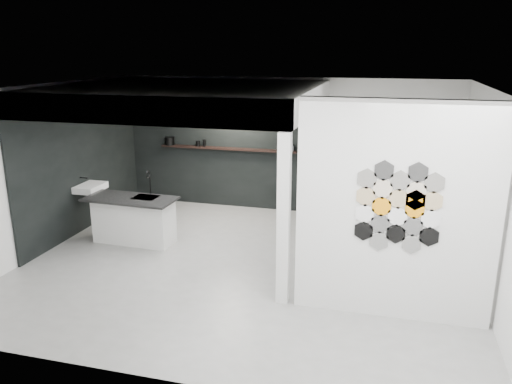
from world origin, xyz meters
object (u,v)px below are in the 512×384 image
at_px(bottle_dark, 204,143).
at_px(stockpot, 170,141).
at_px(wall_basin, 90,188).
at_px(kettle, 285,147).
at_px(kitchen_island, 134,219).
at_px(glass_vase, 290,147).
at_px(glass_bowl, 290,148).
at_px(utensil_cup, 198,144).
at_px(partition_panel, 395,213).

bearing_deg(bottle_dark, stockpot, 180.00).
bearing_deg(wall_basin, kettle, 32.14).
xyz_separation_m(kitchen_island, glass_vase, (2.35, 2.40, 0.96)).
distance_m(glass_bowl, utensil_cup, 2.02).
bearing_deg(stockpot, kettle, 0.00).
distance_m(wall_basin, glass_vase, 4.01).
relative_size(partition_panel, utensil_cup, 25.40).
distance_m(kettle, bottle_dark, 1.77).
xyz_separation_m(stockpot, utensil_cup, (0.66, 0.00, -0.03)).
bearing_deg(glass_vase, glass_bowl, 0.00).
relative_size(wall_basin, kitchen_island, 0.37).
height_order(glass_vase, utensil_cup, glass_vase).
xyz_separation_m(kitchen_island, utensil_cup, (0.32, 2.40, 0.94)).
relative_size(stockpot, bottle_dark, 1.38).
relative_size(partition_panel, glass_bowl, 19.11).
bearing_deg(wall_basin, kitchen_island, -17.81).
relative_size(wall_basin, kettle, 3.59).
relative_size(kettle, glass_bowl, 1.14).
height_order(glass_vase, bottle_dark, glass_vase).
bearing_deg(glass_vase, bottle_dark, 180.00).
height_order(wall_basin, stockpot, stockpot).
bearing_deg(kitchen_island, glass_bowl, 47.96).
height_order(kitchen_island, glass_bowl, glass_bowl).
distance_m(partition_panel, utensil_cup, 5.63).
relative_size(stockpot, glass_bowl, 1.43).
bearing_deg(kettle, partition_panel, -57.48).
height_order(bottle_dark, utensil_cup, bottle_dark).
bearing_deg(partition_panel, kitchen_island, 161.67).
bearing_deg(glass_vase, utensil_cup, 180.00).
xyz_separation_m(partition_panel, stockpot, (-4.76, 3.87, 0.01)).
bearing_deg(glass_bowl, kettle, 180.00).
distance_m(wall_basin, kitchen_island, 1.17).
bearing_deg(wall_basin, utensil_cup, 56.49).
height_order(stockpot, glass_bowl, stockpot).
xyz_separation_m(kitchen_island, bottle_dark, (0.47, 2.40, 0.96)).
bearing_deg(stockpot, utensil_cup, 0.00).
bearing_deg(glass_bowl, utensil_cup, 180.00).
height_order(partition_panel, utensil_cup, partition_panel).
relative_size(kitchen_island, stockpot, 7.78).
bearing_deg(kettle, kitchen_island, -129.96).
bearing_deg(wall_basin, bottle_dark, 53.75).
bearing_deg(glass_bowl, bottle_dark, 180.00).
relative_size(wall_basin, utensil_cup, 5.44).
bearing_deg(glass_bowl, wall_basin, -148.65).
distance_m(stockpot, utensil_cup, 0.66).
bearing_deg(glass_vase, partition_panel, -61.77).
distance_m(wall_basin, utensil_cup, 2.53).
height_order(partition_panel, bottle_dark, partition_panel).
distance_m(wall_basin, glass_bowl, 4.00).
relative_size(wall_basin, stockpot, 2.87).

